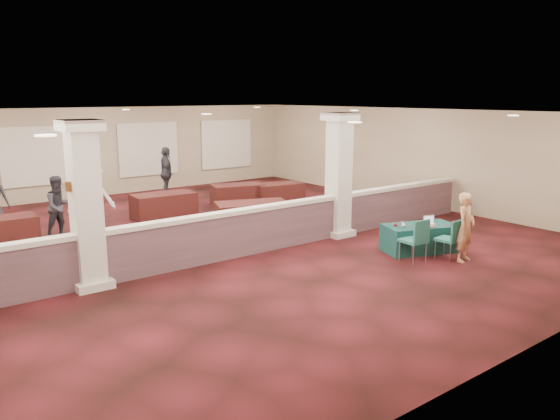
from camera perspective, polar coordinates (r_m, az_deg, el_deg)
ground at (r=13.93m, az=-7.33°, el=-3.30°), size 16.00×16.00×0.00m
wall_back at (r=20.86m, az=-18.65°, el=5.73°), size 16.00×0.04×3.20m
wall_front at (r=7.90m, az=23.11°, el=-4.03°), size 16.00×0.04×3.20m
wall_right at (r=18.87m, az=14.10°, el=5.40°), size 0.04×16.00×3.20m
ceiling at (r=13.45m, az=-7.70°, el=9.97°), size 16.00×16.00×0.02m
partition_wall at (r=12.55m, az=-3.94°, el=-2.25°), size 15.60×0.28×1.10m
column_left at (r=10.83m, az=-19.63°, el=0.59°), size 0.72×0.72×3.20m
column_right at (r=14.18m, az=6.16°, el=3.77°), size 0.72×0.72×3.20m
sconce_left at (r=10.69m, az=-21.19°, el=2.31°), size 0.12×0.12×0.18m
sconce_right at (r=10.86m, az=-18.37°, el=2.65°), size 0.12×0.12×0.18m
near_table at (r=13.31m, az=14.34°, el=-2.86°), size 1.86×1.36×0.64m
conf_chair_main at (r=12.80m, az=17.48°, el=-2.62°), size 0.50×0.50×0.92m
conf_chair_side at (r=12.34m, az=14.09°, el=-2.77°), size 0.52×0.53×0.99m
woman at (r=12.74m, az=18.82°, el=-1.71°), size 0.62×0.48×1.54m
far_table_front_center at (r=14.86m, az=-2.94°, el=-0.68°), size 2.15×1.58×0.79m
far_table_front_right at (r=18.73m, az=-0.13°, el=1.79°), size 1.77×1.12×0.67m
far_table_back_center at (r=16.74m, az=-12.04°, el=0.44°), size 1.89×1.03×0.75m
far_table_back_right at (r=18.40m, az=-4.44°, el=1.62°), size 1.87×1.26×0.69m
attendee_a at (r=15.20m, az=-22.05°, el=0.32°), size 0.84×0.57×1.61m
attendee_b at (r=15.42m, az=-19.13°, el=1.21°), size 1.30×0.81×1.88m
attendee_c at (r=19.64m, az=-11.78°, el=3.77°), size 0.92×1.21×1.86m
laptop_base at (r=13.34m, az=15.48°, el=-1.44°), size 0.34×0.29×0.02m
laptop_screen at (r=13.40m, az=15.27°, el=-0.91°), size 0.28×0.11×0.19m
screen_glow at (r=13.40m, az=15.28°, el=-0.97°), size 0.25×0.09×0.17m
knitting at (r=13.08m, az=15.08°, el=-1.66°), size 0.42×0.37×0.03m
yarn_cream at (r=12.91m, az=12.79°, el=-1.55°), size 0.10×0.10×0.10m
yarn_red at (r=12.96m, az=12.00°, el=-1.49°), size 0.09×0.09×0.09m
yarn_grey at (r=13.11m, az=12.70°, el=-1.35°), size 0.09×0.09×0.09m
scissors at (r=13.35m, az=17.06°, el=-1.54°), size 0.11×0.06×0.01m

